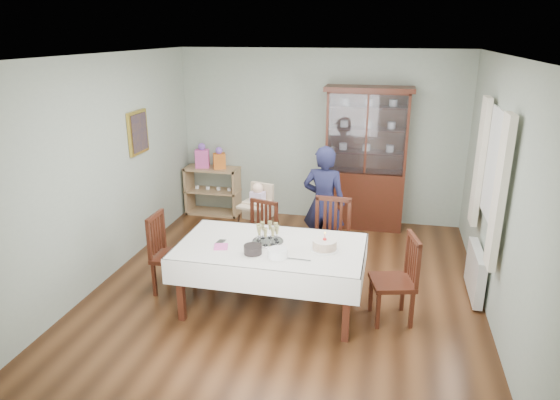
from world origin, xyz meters
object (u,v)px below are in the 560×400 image
(chair_far_left, at_px, (258,252))
(chair_end_left, at_px, (173,269))
(sideboard, at_px, (213,191))
(woman, at_px, (324,203))
(china_cabinet, at_px, (366,157))
(birthday_cake, at_px, (325,245))
(champagne_tray, at_px, (268,237))
(dining_table, at_px, (271,277))
(gift_bag_pink, at_px, (202,157))
(high_chair, at_px, (258,226))
(chair_far_right, at_px, (329,257))
(chair_end_right, at_px, (393,295))
(gift_bag_orange, at_px, (219,159))

(chair_far_left, xyz_separation_m, chair_end_left, (-0.85, -0.71, 0.01))
(sideboard, xyz_separation_m, woman, (2.05, -1.33, 0.38))
(china_cabinet, xyz_separation_m, chair_end_left, (-2.06, -2.60, -0.84))
(chair_end_left, height_order, birthday_cake, birthday_cake)
(woman, bearing_deg, champagne_tray, 77.94)
(china_cabinet, height_order, chair_far_left, china_cabinet)
(dining_table, distance_m, gift_bag_pink, 3.35)
(dining_table, bearing_deg, high_chair, 110.34)
(china_cabinet, xyz_separation_m, champagne_tray, (-0.88, -2.67, -0.30))
(champagne_tray, relative_size, birthday_cake, 1.17)
(high_chair, bearing_deg, chair_far_right, -14.24)
(chair_far_left, xyz_separation_m, high_chair, (-0.14, 0.55, 0.13))
(high_chair, height_order, birthday_cake, high_chair)
(woman, height_order, champagne_tray, woman)
(chair_end_right, height_order, champagne_tray, champagne_tray)
(chair_end_right, bearing_deg, birthday_cake, -101.26)
(chair_far_left, relative_size, woman, 0.58)
(gift_bag_pink, bearing_deg, high_chair, -46.08)
(chair_end_right, xyz_separation_m, woman, (-0.94, 1.38, 0.50))
(champagne_tray, bearing_deg, chair_far_right, 50.76)
(china_cabinet, distance_m, chair_far_left, 2.41)
(sideboard, height_order, chair_end_left, chair_end_left)
(chair_far_left, relative_size, gift_bag_pink, 2.22)
(china_cabinet, xyz_separation_m, gift_bag_pink, (-2.65, 0.00, -0.14))
(chair_far_right, bearing_deg, champagne_tray, -126.95)
(chair_far_right, bearing_deg, chair_far_left, 179.28)
(chair_far_left, relative_size, champagne_tray, 2.65)
(birthday_cake, height_order, gift_bag_orange, gift_bag_orange)
(chair_far_left, bearing_deg, woman, 53.39)
(birthday_cake, bearing_deg, high_chair, 128.43)
(dining_table, distance_m, high_chair, 1.48)
(dining_table, distance_m, woman, 1.54)
(dining_table, bearing_deg, champagne_tray, 125.29)
(dining_table, height_order, champagne_tray, champagne_tray)
(sideboard, distance_m, birthday_cake, 3.58)
(chair_far_right, xyz_separation_m, high_chair, (-1.06, 0.59, 0.09))
(high_chair, bearing_deg, china_cabinet, 60.14)
(woman, xyz_separation_m, gift_bag_orange, (-1.90, 1.31, 0.18))
(high_chair, bearing_deg, sideboard, 144.99)
(chair_far_right, distance_m, woman, 0.81)
(high_chair, distance_m, gift_bag_orange, 1.78)
(dining_table, xyz_separation_m, champagne_tray, (-0.05, 0.07, 0.44))
(high_chair, relative_size, gift_bag_pink, 2.47)
(chair_end_left, height_order, woman, woman)
(chair_far_left, xyz_separation_m, woman, (0.75, 0.59, 0.51))
(chair_far_left, height_order, high_chair, high_chair)
(china_cabinet, distance_m, gift_bag_orange, 2.36)
(chair_far_left, xyz_separation_m, gift_bag_orange, (-1.15, 1.90, 0.69))
(china_cabinet, xyz_separation_m, chair_far_right, (-0.29, -1.95, -0.82))
(champagne_tray, height_order, gift_bag_orange, gift_bag_orange)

